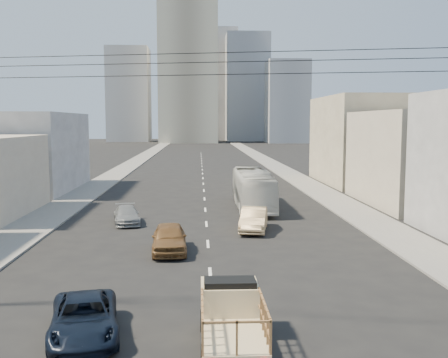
{
  "coord_description": "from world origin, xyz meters",
  "views": [
    {
      "loc": [
        -0.5,
        -15.89,
        7.05
      ],
      "look_at": [
        1.07,
        16.76,
        3.5
      ],
      "focal_mm": 42.0,
      "sensor_mm": 36.0,
      "label": 1
    }
  ],
  "objects": [
    {
      "name": "sidewalk_left",
      "position": [
        -11.75,
        70.0,
        0.06
      ],
      "size": [
        3.5,
        180.0,
        0.12
      ],
      "primitive_type": "cube",
      "color": "slate",
      "rests_on": "ground"
    },
    {
      "name": "navy_pickup",
      "position": [
        -4.29,
        0.9,
        0.65
      ],
      "size": [
        2.98,
        4.99,
        1.3
      ],
      "primitive_type": "imported",
      "rotation": [
        0.0,
        0.0,
        0.19
      ],
      "color": "black",
      "rests_on": "ground"
    },
    {
      "name": "city_bus",
      "position": [
        3.93,
        26.65,
        1.58
      ],
      "size": [
        2.72,
        11.36,
        3.16
      ],
      "primitive_type": "imported",
      "rotation": [
        0.0,
        0.0,
        -0.01
      ],
      "color": "beige",
      "rests_on": "ground"
    },
    {
      "name": "midrise_back",
      "position": [
        6.0,
        200.0,
        22.0
      ],
      "size": [
        18.0,
        18.0,
        44.0
      ],
      "primitive_type": "cube",
      "color": "gray",
      "rests_on": "ground"
    },
    {
      "name": "lane_dashes",
      "position": [
        0.0,
        53.0,
        0.01
      ],
      "size": [
        0.15,
        104.0,
        0.01
      ],
      "color": "silver",
      "rests_on": "ground"
    },
    {
      "name": "sidewalk_right",
      "position": [
        11.75,
        70.0,
        0.06
      ],
      "size": [
        3.5,
        180.0,
        0.12
      ],
      "primitive_type": "cube",
      "color": "slate",
      "rests_on": "ground"
    },
    {
      "name": "flatbed_pickup",
      "position": [
        0.5,
        -0.01,
        1.09
      ],
      "size": [
        1.95,
        4.41,
        1.9
      ],
      "color": "#CFB88A",
      "rests_on": "ground"
    },
    {
      "name": "ground",
      "position": [
        0.0,
        0.0,
        0.0
      ],
      "size": [
        420.0,
        420.0,
        0.0
      ],
      "primitive_type": "plane",
      "color": "black",
      "rests_on": "ground"
    },
    {
      "name": "midrise_east",
      "position": [
        30.0,
        165.0,
        14.0
      ],
      "size": [
        14.0,
        14.0,
        28.0
      ],
      "primitive_type": "cube",
      "color": "#94969C",
      "rests_on": "ground"
    },
    {
      "name": "bldg_right_mid",
      "position": [
        19.5,
        28.0,
        4.0
      ],
      "size": [
        11.0,
        14.0,
        8.0
      ],
      "primitive_type": "cube",
      "color": "#A89B87",
      "rests_on": "ground"
    },
    {
      "name": "bldg_left_far",
      "position": [
        -19.5,
        39.0,
        4.0
      ],
      "size": [
        12.0,
        16.0,
        8.0
      ],
      "primitive_type": "cube",
      "color": "gray",
      "rests_on": "ground"
    },
    {
      "name": "high_rise_tower",
      "position": [
        -4.0,
        170.0,
        30.0
      ],
      "size": [
        20.0,
        20.0,
        60.0
      ],
      "primitive_type": "cube",
      "color": "gray",
      "rests_on": "ground"
    },
    {
      "name": "sedan_grey",
      "position": [
        -5.55,
        20.42,
        0.6
      ],
      "size": [
        2.43,
        4.4,
        1.21
      ],
      "primitive_type": "imported",
      "rotation": [
        0.0,
        0.0,
        0.19
      ],
      "color": "gray",
      "rests_on": "ground"
    },
    {
      "name": "overhead_wires",
      "position": [
        0.0,
        1.5,
        8.97
      ],
      "size": [
        23.01,
        5.02,
        0.72
      ],
      "color": "black",
      "rests_on": "ground"
    },
    {
      "name": "bldg_right_far",
      "position": [
        20.0,
        44.0,
        5.0
      ],
      "size": [
        12.0,
        16.0,
        10.0
      ],
      "primitive_type": "cube",
      "color": "gray",
      "rests_on": "ground"
    },
    {
      "name": "midrise_nw",
      "position": [
        -26.0,
        180.0,
        17.0
      ],
      "size": [
        15.0,
        15.0,
        34.0
      ],
      "primitive_type": "cube",
      "color": "#94969C",
      "rests_on": "ground"
    },
    {
      "name": "midrise_ne",
      "position": [
        18.0,
        185.0,
        20.0
      ],
      "size": [
        16.0,
        16.0,
        40.0
      ],
      "primitive_type": "cube",
      "color": "#94969C",
      "rests_on": "ground"
    },
    {
      "name": "sedan_brown",
      "position": [
        -2.13,
        12.18,
        0.78
      ],
      "size": [
        2.07,
        4.66,
        1.56
      ],
      "primitive_type": "imported",
      "rotation": [
        0.0,
        0.0,
        0.05
      ],
      "color": "brown",
      "rests_on": "ground"
    },
    {
      "name": "sedan_tan",
      "position": [
        3.05,
        17.54,
        0.76
      ],
      "size": [
        2.36,
        4.8,
        1.51
      ],
      "primitive_type": "imported",
      "rotation": [
        0.0,
        0.0,
        -0.17
      ],
      "color": "tan",
      "rests_on": "ground"
    }
  ]
}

